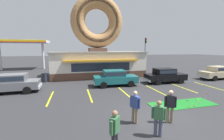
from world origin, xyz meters
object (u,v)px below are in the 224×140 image
object	(u,v)px
putting_flag_pin	(206,95)
pedestrian_leather_jacket_man	(158,117)
pedestrian_blue_sweater_man	(170,105)
pedestrian_clipboard_woman	(135,105)
trash_bin	(45,78)
pedestrian_hooded_kid	(115,129)
car_grey	(12,83)
golf_ball	(166,104)
car_champagne	(218,72)
traffic_light_pole	(145,49)
car_teal	(115,77)
car_black	(165,75)

from	to	relation	value
putting_flag_pin	pedestrian_leather_jacket_man	distance (m)	6.52
putting_flag_pin	pedestrian_blue_sweater_man	xyz separation A→B (m)	(-4.52, -2.14, 0.51)
pedestrian_clipboard_woman	trash_bin	bearing A→B (deg)	118.09
pedestrian_hooded_kid	car_grey	bearing A→B (deg)	124.45
golf_ball	putting_flag_pin	bearing A→B (deg)	-1.33
car_champagne	pedestrian_leather_jacket_man	bearing A→B (deg)	-146.67
car_champagne	traffic_light_pole	bearing A→B (deg)	110.11
car_champagne	trash_bin	world-z (taller)	car_champagne
traffic_light_pole	golf_ball	bearing A→B (deg)	-112.57
car_teal	pedestrian_blue_sweater_man	xyz separation A→B (m)	(0.58, -8.19, 0.07)
trash_bin	car_teal	bearing A→B (deg)	-26.81
pedestrian_hooded_kid	pedestrian_leather_jacket_man	world-z (taller)	same
car_grey	car_teal	distance (m)	9.22
pedestrian_leather_jacket_man	trash_bin	distance (m)	14.38
golf_ball	putting_flag_pin	xyz separation A→B (m)	(3.22, -0.07, 0.39)
car_teal	putting_flag_pin	bearing A→B (deg)	-49.87
pedestrian_clipboard_woman	pedestrian_hooded_kid	bearing A→B (deg)	-130.39
putting_flag_pin	pedestrian_clipboard_woman	distance (m)	6.50
pedestrian_blue_sweater_man	car_black	bearing A→B (deg)	57.54
pedestrian_blue_sweater_man	traffic_light_pole	distance (m)	21.54
car_black	traffic_light_pole	world-z (taller)	traffic_light_pole
putting_flag_pin	car_black	bearing A→B (deg)	83.92
pedestrian_blue_sweater_man	trash_bin	world-z (taller)	pedestrian_blue_sweater_man
car_grey	car_black	distance (m)	14.96
golf_ball	pedestrian_clipboard_woman	bearing A→B (deg)	-149.54
car_teal	traffic_light_pole	bearing A→B (deg)	51.36
car_champagne	pedestrian_leather_jacket_man	distance (m)	16.65
car_grey	trash_bin	bearing A→B (deg)	62.56
pedestrian_blue_sweater_man	pedestrian_hooded_kid	size ratio (longest dim) A/B	1.07
car_teal	pedestrian_blue_sweater_man	size ratio (longest dim) A/B	2.72
pedestrian_leather_jacket_man	putting_flag_pin	bearing A→B (deg)	27.94
car_champagne	trash_bin	size ratio (longest dim) A/B	4.71
car_black	putting_flag_pin	bearing A→B (deg)	-96.08
putting_flag_pin	car_grey	xyz separation A→B (m)	(-14.32, 5.92, 0.43)
car_black	traffic_light_pole	bearing A→B (deg)	73.64
golf_ball	car_grey	distance (m)	12.58
golf_ball	trash_bin	size ratio (longest dim) A/B	0.04
golf_ball	traffic_light_pole	bearing A→B (deg)	67.43
car_grey	pedestrian_clipboard_woman	size ratio (longest dim) A/B	2.76
traffic_light_pole	pedestrian_clipboard_woman	bearing A→B (deg)	-118.16
pedestrian_leather_jacket_man	trash_bin	world-z (taller)	pedestrian_leather_jacket_man
car_black	trash_bin	size ratio (longest dim) A/B	4.72
putting_flag_pin	car_grey	size ratio (longest dim) A/B	0.12
traffic_light_pole	putting_flag_pin	bearing A→B (deg)	-102.93
pedestrian_blue_sweater_man	traffic_light_pole	bearing A→B (deg)	66.47
car_teal	pedestrian_leather_jacket_man	bearing A→B (deg)	-94.06
trash_bin	putting_flag_pin	bearing A→B (deg)	-38.20
car_teal	pedestrian_hooded_kid	world-z (taller)	car_teal
pedestrian_hooded_kid	car_champagne	bearing A→B (deg)	31.13
car_teal	pedestrian_clipboard_woman	xyz separation A→B (m)	(-1.15, -7.77, 0.06)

